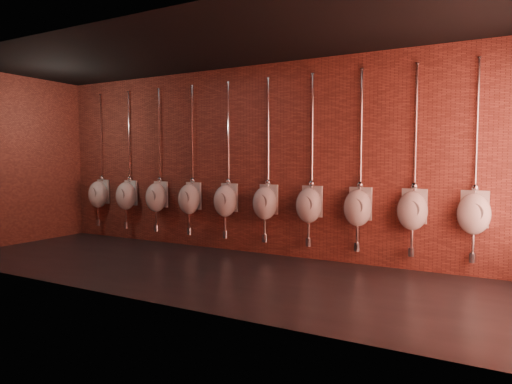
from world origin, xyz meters
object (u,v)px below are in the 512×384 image
Objects in this scene: urinal_2 at (156,197)px; urinal_5 at (265,202)px; urinal_7 at (358,207)px; urinal_9 at (474,213)px; urinal_0 at (98,194)px; urinal_8 at (413,210)px; urinal_6 at (309,204)px; urinal_1 at (126,195)px; urinal_4 at (225,200)px; urinal_3 at (189,198)px.

urinal_2 is 1.00× the size of urinal_5.
urinal_7 is 1.00× the size of urinal_9.
urinal_0 is 6.28m from urinal_8.
urinal_9 is (2.36, 0.00, 0.00)m from urinal_6.
urinal_2 is 5.50m from urinal_9.
urinal_0 is 5.50m from urinal_7.
urinal_5 is at bearing 0.00° from urinal_1.
urinal_1 is at bearing 180.00° from urinal_9.
urinal_4 is at bearing 0.00° from urinal_1.
urinal_0 and urinal_6 have the same top height.
urinal_7 is 1.00× the size of urinal_8.
urinal_5 is (2.36, 0.00, 0.00)m from urinal_2.
urinal_6 is 0.79m from urinal_7.
urinal_6 and urinal_7 have the same top height.
urinal_6 is (4.71, 0.00, 0.00)m from urinal_0.
urinal_0 and urinal_1 have the same top height.
urinal_9 is (6.28, 0.00, 0.00)m from urinal_1.
urinal_5 is at bearing 180.00° from urinal_9.
urinal_7 is at bearing 0.00° from urinal_0.
urinal_6 is (1.57, 0.00, 0.00)m from urinal_4.
urinal_3 and urinal_8 have the same top height.
urinal_1 and urinal_6 have the same top height.
urinal_8 is at bearing 0.00° from urinal_2.
urinal_5 is (3.93, 0.00, 0.00)m from urinal_0.
urinal_1 is 5.50m from urinal_8.
urinal_2 and urinal_9 have the same top height.
urinal_4 is 1.00× the size of urinal_7.
urinal_7 is (3.93, 0.00, 0.00)m from urinal_2.
urinal_6 is 1.00× the size of urinal_9.
urinal_4 is at bearing 180.00° from urinal_6.
urinal_0 is 1.00× the size of urinal_4.
urinal_0 is 1.00× the size of urinal_6.
urinal_0 is 1.00× the size of urinal_7.
urinal_2 is 3.14m from urinal_6.
urinal_1 is 1.00× the size of urinal_2.
urinal_0 is at bearing 180.00° from urinal_8.
urinal_6 is at bearing 0.00° from urinal_1.
urinal_6 is (2.36, 0.00, 0.00)m from urinal_3.
urinal_6 is 2.36m from urinal_9.
urinal_3 is 4.71m from urinal_9.
urinal_8 is (3.14, 0.00, 0.00)m from urinal_4.
urinal_2 is 1.00× the size of urinal_8.
urinal_7 is (2.36, 0.00, 0.00)m from urinal_4.
urinal_1 is 1.00× the size of urinal_9.
urinal_2 is 1.00× the size of urinal_4.
urinal_5 is (1.57, 0.00, 0.00)m from urinal_3.
urinal_0 is 3.14m from urinal_4.
urinal_2 and urinal_5 have the same top height.
urinal_0 is 1.00× the size of urinal_1.
urinal_9 is (1.57, 0.00, 0.00)m from urinal_7.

